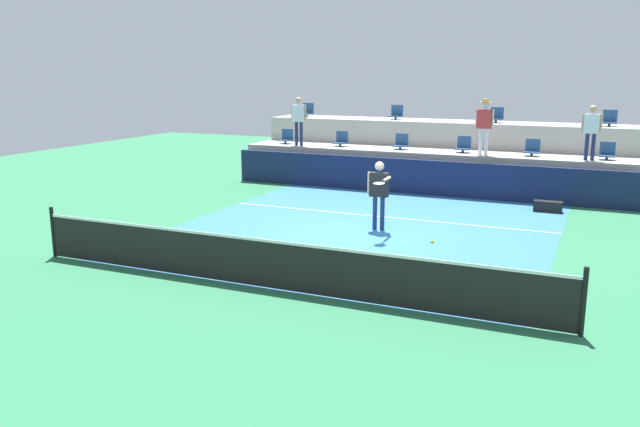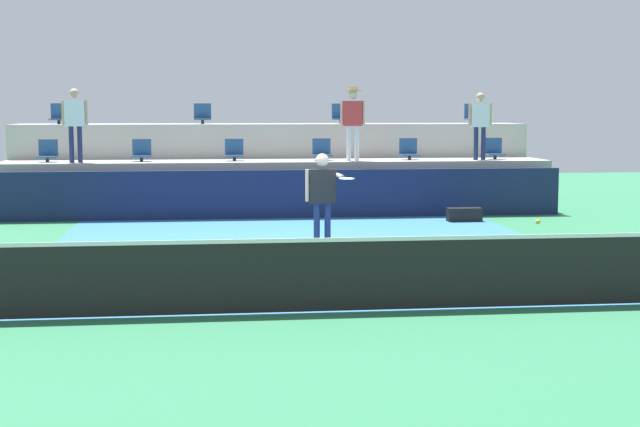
{
  "view_description": "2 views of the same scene",
  "coord_description": "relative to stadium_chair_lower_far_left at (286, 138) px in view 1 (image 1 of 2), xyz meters",
  "views": [
    {
      "loc": [
        5.31,
        -13.84,
        3.88
      ],
      "look_at": [
        -0.03,
        -1.8,
        0.95
      ],
      "focal_mm": 36.47,
      "sensor_mm": 36.0,
      "label": 1
    },
    {
      "loc": [
        -1.65,
        -15.02,
        2.45
      ],
      "look_at": [
        0.0,
        -1.2,
        0.9
      ],
      "focal_mm": 52.27,
      "sensor_mm": 36.0,
      "label": 2
    }
  ],
  "objects": [
    {
      "name": "ground_plane",
      "position": [
        5.37,
        -7.23,
        -1.46
      ],
      "size": [
        40.0,
        40.0,
        0.0
      ],
      "primitive_type": "plane",
      "color": "#2D754C"
    },
    {
      "name": "court_inner_paint",
      "position": [
        5.37,
        -6.23,
        -1.46
      ],
      "size": [
        9.0,
        10.0,
        0.01
      ],
      "primitive_type": "cube",
      "color": "teal",
      "rests_on": "ground_plane"
    },
    {
      "name": "court_service_line",
      "position": [
        5.37,
        -4.83,
        -1.46
      ],
      "size": [
        9.0,
        0.06,
        0.0
      ],
      "primitive_type": "cube",
      "color": "white",
      "rests_on": "ground_plane"
    },
    {
      "name": "tennis_net",
      "position": [
        5.37,
        -11.23,
        -0.97
      ],
      "size": [
        10.48,
        0.08,
        1.07
      ],
      "color": "black",
      "rests_on": "ground_plane"
    },
    {
      "name": "sponsor_backboard",
      "position": [
        5.37,
        -1.23,
        -0.91
      ],
      "size": [
        13.0,
        0.16,
        1.1
      ],
      "primitive_type": "cube",
      "color": "#141E42",
      "rests_on": "ground_plane"
    },
    {
      "name": "seating_tier_lower",
      "position": [
        5.37,
        0.07,
        -0.84
      ],
      "size": [
        13.0,
        1.8,
        1.25
      ],
      "primitive_type": "cube",
      "color": "#ADAAA3",
      "rests_on": "ground_plane"
    },
    {
      "name": "seating_tier_upper",
      "position": [
        5.37,
        1.87,
        -0.41
      ],
      "size": [
        13.0,
        1.8,
        2.1
      ],
      "primitive_type": "cube",
      "color": "#ADAAA3",
      "rests_on": "ground_plane"
    },
    {
      "name": "stadium_chair_lower_far_left",
      "position": [
        0.0,
        0.0,
        0.0
      ],
      "size": [
        0.44,
        0.4,
        0.52
      ],
      "color": "#2D2D33",
      "rests_on": "seating_tier_lower"
    },
    {
      "name": "stadium_chair_lower_left",
      "position": [
        2.15,
        0.0,
        0.0
      ],
      "size": [
        0.44,
        0.4,
        0.52
      ],
      "color": "#2D2D33",
      "rests_on": "seating_tier_lower"
    },
    {
      "name": "stadium_chair_lower_mid_left",
      "position": [
        4.33,
        0.0,
        0.0
      ],
      "size": [
        0.44,
        0.4,
        0.52
      ],
      "color": "#2D2D33",
      "rests_on": "seating_tier_lower"
    },
    {
      "name": "stadium_chair_lower_mid_right",
      "position": [
        6.43,
        0.0,
        0.0
      ],
      "size": [
        0.44,
        0.4,
        0.52
      ],
      "color": "#2D2D33",
      "rests_on": "seating_tier_lower"
    },
    {
      "name": "stadium_chair_lower_right",
      "position": [
        8.56,
        0.0,
        0.0
      ],
      "size": [
        0.44,
        0.4,
        0.52
      ],
      "color": "#2D2D33",
      "rests_on": "seating_tier_lower"
    },
    {
      "name": "stadium_chair_lower_far_right",
      "position": [
        10.7,
        0.0,
        0.0
      ],
      "size": [
        0.44,
        0.4,
        0.52
      ],
      "color": "#2D2D33",
      "rests_on": "seating_tier_lower"
    },
    {
      "name": "stadium_chair_upper_far_left",
      "position": [
        0.01,
        1.8,
        0.85
      ],
      "size": [
        0.44,
        0.4,
        0.52
      ],
      "color": "#2D2D33",
      "rests_on": "seating_tier_upper"
    },
    {
      "name": "stadium_chair_upper_left",
      "position": [
        3.58,
        1.8,
        0.85
      ],
      "size": [
        0.44,
        0.4,
        0.52
      ],
      "color": "#2D2D33",
      "rests_on": "seating_tier_upper"
    },
    {
      "name": "stadium_chair_upper_right",
      "position": [
        7.14,
        1.8,
        0.85
      ],
      "size": [
        0.44,
        0.4,
        0.52
      ],
      "color": "#2D2D33",
      "rests_on": "seating_tier_upper"
    },
    {
      "name": "stadium_chair_upper_far_right",
      "position": [
        10.68,
        1.8,
        0.85
      ],
      "size": [
        0.44,
        0.4,
        0.52
      ],
      "color": "#2D2D33",
      "rests_on": "seating_tier_upper"
    },
    {
      "name": "tennis_player",
      "position": [
        5.69,
        -6.25,
        -0.42
      ],
      "size": [
        0.73,
        1.18,
        1.7
      ],
      "color": "navy",
      "rests_on": "ground_plane"
    },
    {
      "name": "spectator_in_grey",
      "position": [
        0.69,
        -0.38,
        0.8
      ],
      "size": [
        0.59,
        0.23,
        1.69
      ],
      "color": "navy",
      "rests_on": "seating_tier_lower"
    },
    {
      "name": "spectator_with_hat",
      "position": [
        7.12,
        -0.38,
        0.86
      ],
      "size": [
        0.59,
        0.47,
        1.74
      ],
      "color": "white",
      "rests_on": "seating_tier_lower"
    },
    {
      "name": "spectator_in_white",
      "position": [
        10.22,
        -0.38,
        0.75
      ],
      "size": [
        0.57,
        0.23,
        1.62
      ],
      "color": "navy",
      "rests_on": "seating_tier_lower"
    },
    {
      "name": "tennis_ball",
      "position": [
        8.07,
        -10.38,
        -0.5
      ],
      "size": [
        0.07,
        0.07,
        0.07
      ],
      "color": "#CCE033"
    },
    {
      "name": "equipment_bag",
      "position": [
        9.32,
        -2.33,
        -1.31
      ],
      "size": [
        0.76,
        0.28,
        0.3
      ],
      "primitive_type": "cube",
      "color": "black",
      "rests_on": "ground_plane"
    }
  ]
}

